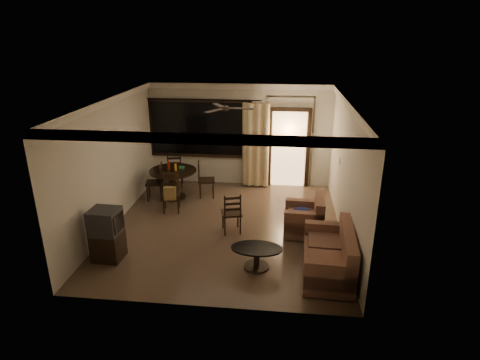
# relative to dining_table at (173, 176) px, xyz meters

# --- Properties ---
(ground) EXTENTS (5.50, 5.50, 0.00)m
(ground) POSITION_rel_dining_table_xyz_m (1.59, -1.53, -0.59)
(ground) COLOR #7F6651
(ground) RESTS_ON ground
(room_shell) EXTENTS (5.50, 6.70, 5.50)m
(room_shell) POSITION_rel_dining_table_xyz_m (2.18, 0.24, 1.24)
(room_shell) COLOR beige
(room_shell) RESTS_ON ground
(dining_table) EXTENTS (1.21, 1.21, 0.97)m
(dining_table) POSITION_rel_dining_table_xyz_m (0.00, 0.00, 0.00)
(dining_table) COLOR black
(dining_table) RESTS_ON ground
(dining_chair_west) EXTENTS (0.49, 0.49, 0.95)m
(dining_chair_west) POSITION_rel_dining_table_xyz_m (-0.45, -0.16, -0.31)
(dining_chair_west) COLOR black
(dining_chair_west) RESTS_ON ground
(dining_chair_east) EXTENTS (0.49, 0.49, 0.95)m
(dining_chair_east) POSITION_rel_dining_table_xyz_m (0.82, 0.16, -0.31)
(dining_chair_east) COLOR black
(dining_chair_east) RESTS_ON ground
(dining_chair_south) EXTENTS (0.49, 0.54, 0.95)m
(dining_chair_south) POSITION_rel_dining_table_xyz_m (0.16, -0.84, -0.29)
(dining_chair_south) COLOR black
(dining_chair_south) RESTS_ON ground
(dining_chair_north) EXTENTS (0.49, 0.49, 0.95)m
(dining_chair_north) POSITION_rel_dining_table_xyz_m (-0.15, 0.75, -0.31)
(dining_chair_north) COLOR black
(dining_chair_north) RESTS_ON ground
(tv_cabinet) EXTENTS (0.57, 0.51, 1.02)m
(tv_cabinet) POSITION_rel_dining_table_xyz_m (-0.46, -3.06, -0.08)
(tv_cabinet) COLOR black
(tv_cabinet) RESTS_ON ground
(sofa) EXTENTS (0.92, 1.62, 0.85)m
(sofa) POSITION_rel_dining_table_xyz_m (3.70, -3.14, -0.26)
(sofa) COLOR #41281E
(sofa) RESTS_ON ground
(armchair) EXTENTS (0.85, 0.85, 0.82)m
(armchair) POSITION_rel_dining_table_xyz_m (3.33, -1.65, -0.25)
(armchair) COLOR #41281E
(armchair) RESTS_ON ground
(coffee_table) EXTENTS (0.94, 0.57, 0.41)m
(coffee_table) POSITION_rel_dining_table_xyz_m (2.37, -3.07, -0.32)
(coffee_table) COLOR black
(coffee_table) RESTS_ON ground
(side_chair) EXTENTS (0.51, 0.51, 0.93)m
(side_chair) POSITION_rel_dining_table_xyz_m (1.74, -1.74, -0.32)
(side_chair) COLOR black
(side_chair) RESTS_ON ground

